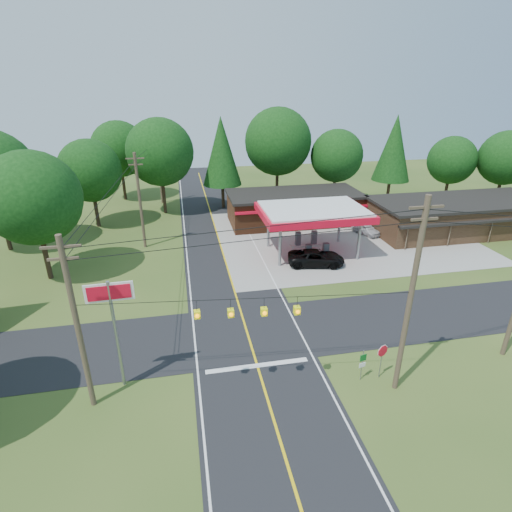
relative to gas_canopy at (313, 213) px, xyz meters
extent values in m
plane|color=#324D1B|center=(-9.00, -13.00, -4.27)|extent=(120.00, 120.00, 0.00)
cube|color=black|center=(-9.00, -13.00, -4.26)|extent=(8.00, 120.00, 0.02)
cube|color=black|center=(-9.00, -13.00, -4.25)|extent=(70.00, 7.00, 0.02)
cube|color=yellow|center=(-9.00, -13.00, -4.24)|extent=(0.15, 110.00, 0.00)
cylinder|color=gray|center=(-4.00, -2.50, -2.17)|extent=(0.28, 0.28, 4.20)
cylinder|color=gray|center=(-4.00, 2.50, -2.17)|extent=(0.28, 0.28, 4.20)
cylinder|color=gray|center=(4.00, -2.50, -2.17)|extent=(0.28, 0.28, 4.20)
cylinder|color=gray|center=(4.00, 2.50, -2.17)|extent=(0.28, 0.28, 4.20)
cube|color=red|center=(0.00, 0.00, 0.08)|extent=(10.60, 7.40, 0.70)
cube|color=white|center=(0.00, 0.00, 0.48)|extent=(10.00, 7.00, 0.25)
cube|color=#9E9B93|center=(0.00, -1.80, -4.14)|extent=(3.20, 0.90, 0.22)
cube|color=#3F3F44|center=(-0.90, -1.80, -3.32)|extent=(0.55, 0.45, 1.50)
cube|color=#3F3F44|center=(0.90, -1.80, -3.32)|extent=(0.55, 0.45, 1.50)
cube|color=#9E9B93|center=(0.00, 1.80, -4.14)|extent=(3.20, 0.90, 0.22)
cube|color=#3F3F44|center=(-0.90, 1.80, -3.32)|extent=(0.55, 0.45, 1.50)
cube|color=#3F3F44|center=(0.90, 1.80, -3.32)|extent=(0.55, 0.45, 1.50)
cube|color=#562D18|center=(1.00, 10.00, -2.52)|extent=(16.00, 7.00, 3.50)
cube|color=black|center=(1.00, 10.00, -0.62)|extent=(16.40, 7.40, 0.30)
cube|color=red|center=(1.00, 6.40, -1.57)|extent=(16.00, 0.50, 0.25)
cube|color=#362216|center=(19.00, 3.00, -2.52)|extent=(20.00, 8.00, 3.50)
cube|color=black|center=(19.00, 3.00, -0.62)|extent=(20.40, 8.40, 0.30)
cube|color=black|center=(19.00, -1.20, -1.67)|extent=(20.00, 0.70, 0.25)
cylinder|color=#473828|center=(-1.50, -20.00, 1.48)|extent=(0.30, 0.30, 11.50)
cube|color=#473828|center=(-1.50, -20.00, 6.63)|extent=(1.80, 0.12, 0.12)
cube|color=#473828|center=(-1.50, -20.00, 6.03)|extent=(1.40, 0.12, 0.12)
cylinder|color=#473828|center=(-18.50, -18.00, 0.73)|extent=(0.30, 0.30, 10.00)
cube|color=#473828|center=(-18.50, -18.00, 5.13)|extent=(1.80, 0.12, 0.12)
cube|color=#473828|center=(-18.50, -18.00, 4.53)|extent=(1.40, 0.12, 0.12)
cylinder|color=#473828|center=(-17.00, 5.00, 0.73)|extent=(0.30, 0.30, 10.00)
cube|color=#473828|center=(-17.00, 5.00, 5.13)|extent=(1.80, 0.12, 0.12)
cube|color=#473828|center=(-17.00, 5.00, 4.53)|extent=(1.40, 0.12, 0.12)
cylinder|color=#473828|center=(-15.50, 22.00, 0.48)|extent=(0.30, 0.30, 9.50)
cube|color=#FEFF0D|center=(-12.55, -18.70, 1.23)|extent=(0.32, 0.32, 0.42)
cube|color=#FEFF0D|center=(-10.85, -18.90, 1.23)|extent=(0.32, 0.32, 0.42)
cube|color=#FEFF0D|center=(-9.15, -19.10, 1.23)|extent=(0.32, 0.32, 0.42)
cube|color=#FEFF0D|center=(-7.45, -19.30, 1.23)|extent=(0.32, 0.32, 0.42)
cylinder|color=#332316|center=(-23.00, 13.00, -2.29)|extent=(0.44, 0.44, 3.96)
sphere|color=black|center=(-23.00, 13.00, 2.55)|extent=(7.26, 7.26, 7.26)
cylinder|color=#332316|center=(-15.00, 17.00, -1.93)|extent=(0.44, 0.44, 4.68)
sphere|color=black|center=(-15.00, 17.00, 3.79)|extent=(8.58, 8.58, 8.58)
cylinder|color=#332316|center=(-7.00, 18.00, -2.11)|extent=(0.44, 0.44, 4.32)
cone|color=black|center=(-7.00, 18.00, 3.53)|extent=(5.28, 5.28, 9.00)
cylinder|color=#332316|center=(1.00, 19.00, -1.75)|extent=(0.44, 0.44, 5.04)
sphere|color=black|center=(1.00, 19.00, 4.41)|extent=(9.24, 9.24, 9.24)
cylinder|color=#332316|center=(9.00, 17.00, -2.29)|extent=(0.44, 0.44, 3.96)
sphere|color=black|center=(9.00, 17.00, 2.55)|extent=(7.26, 7.26, 7.26)
cylinder|color=#332316|center=(17.00, 16.00, -2.11)|extent=(0.44, 0.44, 4.32)
cone|color=black|center=(17.00, 16.00, 3.53)|extent=(5.28, 5.28, 9.00)
cylinder|color=#332316|center=(25.00, 14.00, -2.47)|extent=(0.44, 0.44, 3.60)
sphere|color=black|center=(25.00, 14.00, 1.93)|extent=(6.60, 6.60, 6.60)
cylinder|color=#332316|center=(31.00, 11.00, -2.29)|extent=(0.44, 0.44, 3.96)
sphere|color=black|center=(31.00, 11.00, 2.55)|extent=(7.26, 7.26, 7.26)
cylinder|color=#332316|center=(-25.00, -1.00, -2.11)|extent=(0.44, 0.44, 4.32)
sphere|color=black|center=(-25.00, -1.00, 3.17)|extent=(7.92, 7.92, 7.92)
cylinder|color=#332316|center=(-31.00, 7.00, -1.93)|extent=(0.44, 0.44, 4.68)
cylinder|color=#332316|center=(-21.00, 25.00, -2.11)|extent=(0.44, 0.44, 4.32)
sphere|color=black|center=(-21.00, 25.00, 3.17)|extent=(7.92, 7.92, 7.92)
imported|color=black|center=(-0.50, -3.00, -3.51)|extent=(6.40, 6.40, 1.51)
imported|color=silver|center=(8.00, 4.00, -3.63)|extent=(4.79, 4.79, 1.27)
cylinder|color=gray|center=(-17.00, -16.70, -0.87)|extent=(0.18, 0.18, 6.80)
cube|color=white|center=(-17.00, -16.70, 1.90)|extent=(2.53, 0.17, 1.07)
cube|color=red|center=(-17.00, -16.75, 1.90)|extent=(2.22, 0.14, 0.82)
cylinder|color=gray|center=(-2.00, -19.00, -3.15)|extent=(0.07, 0.07, 2.22)
cylinder|color=gray|center=(-3.20, -19.00, -3.21)|extent=(0.06, 0.06, 2.11)
cube|color=#0C591E|center=(-3.20, -19.04, -2.64)|extent=(0.43, 0.12, 0.43)
cube|color=white|center=(-3.20, -19.04, -3.17)|extent=(0.43, 0.12, 0.29)
camera|label=1|loc=(-12.95, -36.32, 12.10)|focal=28.00mm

